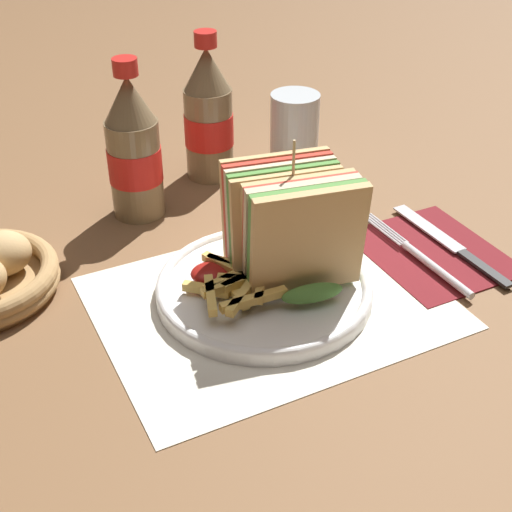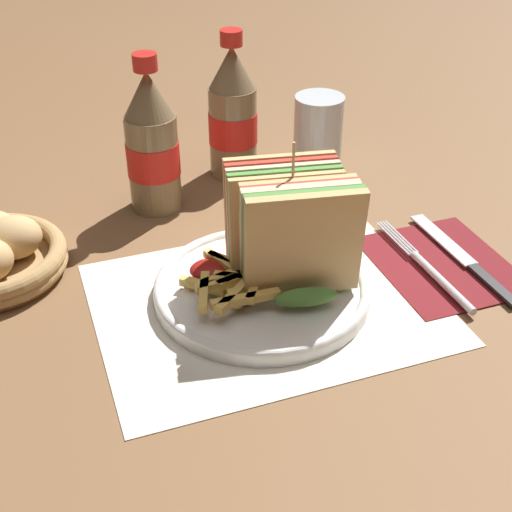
{
  "view_description": "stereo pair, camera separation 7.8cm",
  "coord_description": "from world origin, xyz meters",
  "px_view_note": "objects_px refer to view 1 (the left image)",
  "views": [
    {
      "loc": [
        -0.27,
        -0.54,
        0.47
      ],
      "look_at": [
        0.03,
        0.04,
        0.04
      ],
      "focal_mm": 50.0,
      "sensor_mm": 36.0,
      "label": 1
    },
    {
      "loc": [
        -0.19,
        -0.57,
        0.47
      ],
      "look_at": [
        0.03,
        0.04,
        0.04
      ],
      "focal_mm": 50.0,
      "sensor_mm": 36.0,
      "label": 2
    }
  ],
  "objects_px": {
    "knife": "(451,244)",
    "coke_bottle_near": "(134,151)",
    "fork": "(425,260)",
    "coke_bottle_far": "(208,117)",
    "plate_main": "(264,288)",
    "glass_near": "(294,141)",
    "club_sandwich": "(292,227)"
  },
  "relations": [
    {
      "from": "knife",
      "to": "coke_bottle_near",
      "type": "xyz_separation_m",
      "value": [
        -0.31,
        0.25,
        0.08
      ]
    },
    {
      "from": "fork",
      "to": "coke_bottle_far",
      "type": "height_order",
      "value": "coke_bottle_far"
    },
    {
      "from": "plate_main",
      "to": "fork",
      "type": "height_order",
      "value": "plate_main"
    },
    {
      "from": "fork",
      "to": "coke_bottle_near",
      "type": "bearing_deg",
      "value": 132.38
    },
    {
      "from": "fork",
      "to": "knife",
      "type": "height_order",
      "value": "fork"
    },
    {
      "from": "knife",
      "to": "coke_bottle_far",
      "type": "xyz_separation_m",
      "value": [
        -0.18,
        0.31,
        0.08
      ]
    },
    {
      "from": "knife",
      "to": "glass_near",
      "type": "height_order",
      "value": "glass_near"
    },
    {
      "from": "fork",
      "to": "glass_near",
      "type": "relative_size",
      "value": 1.65
    },
    {
      "from": "plate_main",
      "to": "club_sandwich",
      "type": "height_order",
      "value": "club_sandwich"
    },
    {
      "from": "plate_main",
      "to": "coke_bottle_far",
      "type": "relative_size",
      "value": 1.15
    },
    {
      "from": "club_sandwich",
      "to": "plate_main",
      "type": "bearing_deg",
      "value": -179.36
    },
    {
      "from": "coke_bottle_far",
      "to": "coke_bottle_near",
      "type": "bearing_deg",
      "value": -155.41
    },
    {
      "from": "club_sandwich",
      "to": "coke_bottle_near",
      "type": "xyz_separation_m",
      "value": [
        -0.09,
        0.24,
        0.01
      ]
    },
    {
      "from": "plate_main",
      "to": "knife",
      "type": "distance_m",
      "value": 0.25
    },
    {
      "from": "plate_main",
      "to": "knife",
      "type": "relative_size",
      "value": 1.17
    },
    {
      "from": "knife",
      "to": "glass_near",
      "type": "bearing_deg",
      "value": 104.69
    },
    {
      "from": "coke_bottle_far",
      "to": "knife",
      "type": "bearing_deg",
      "value": -59.89
    },
    {
      "from": "coke_bottle_near",
      "to": "coke_bottle_far",
      "type": "height_order",
      "value": "same"
    },
    {
      "from": "coke_bottle_near",
      "to": "glass_near",
      "type": "height_order",
      "value": "coke_bottle_near"
    },
    {
      "from": "coke_bottle_near",
      "to": "coke_bottle_far",
      "type": "distance_m",
      "value": 0.14
    },
    {
      "from": "fork",
      "to": "club_sandwich",
      "type": "bearing_deg",
      "value": 166.98
    },
    {
      "from": "fork",
      "to": "coke_bottle_near",
      "type": "distance_m",
      "value": 0.38
    },
    {
      "from": "plate_main",
      "to": "fork",
      "type": "distance_m",
      "value": 0.2
    },
    {
      "from": "plate_main",
      "to": "club_sandwich",
      "type": "relative_size",
      "value": 1.48
    },
    {
      "from": "fork",
      "to": "knife",
      "type": "distance_m",
      "value": 0.05
    },
    {
      "from": "plate_main",
      "to": "coke_bottle_far",
      "type": "bearing_deg",
      "value": 77.62
    },
    {
      "from": "club_sandwich",
      "to": "knife",
      "type": "distance_m",
      "value": 0.23
    },
    {
      "from": "club_sandwich",
      "to": "coke_bottle_near",
      "type": "bearing_deg",
      "value": 111.92
    },
    {
      "from": "plate_main",
      "to": "coke_bottle_near",
      "type": "bearing_deg",
      "value": 104.76
    },
    {
      "from": "coke_bottle_far",
      "to": "fork",
      "type": "bearing_deg",
      "value": -68.59
    },
    {
      "from": "club_sandwich",
      "to": "coke_bottle_far",
      "type": "relative_size",
      "value": 0.78
    },
    {
      "from": "knife",
      "to": "coke_bottle_far",
      "type": "distance_m",
      "value": 0.37
    }
  ]
}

